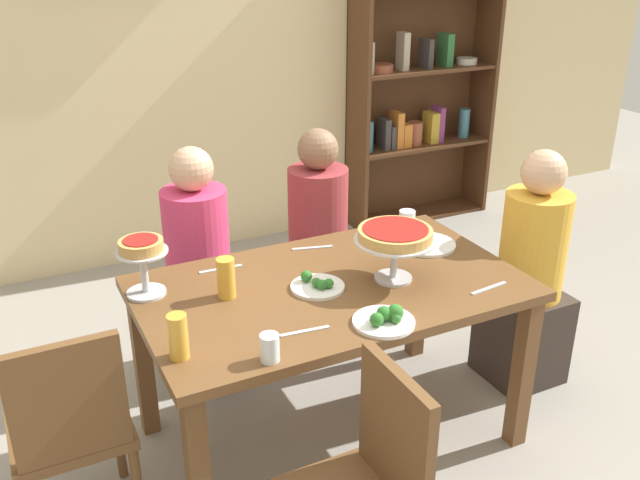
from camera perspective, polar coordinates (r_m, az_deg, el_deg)
name	(u,v)px	position (r m, az deg, el deg)	size (l,w,h in m)	color
ground_plane	(330,434)	(3.16, 0.84, -15.62)	(12.00, 12.00, 0.00)	gray
rear_partition	(168,39)	(4.54, -12.36, 15.73)	(8.00, 0.12, 2.80)	beige
dining_table	(331,305)	(2.79, 0.92, -5.37)	(1.50, 0.89, 0.74)	brown
bookshelf	(421,60)	(5.13, 8.27, 14.37)	(1.10, 0.30, 2.21)	#4C2D19
diner_far_right	(318,254)	(3.58, -0.16, -1.16)	(0.34, 0.34, 1.15)	#382D28
diner_head_east	(528,286)	(3.40, 16.66, -3.62)	(0.34, 0.34, 1.15)	#382D28
diner_far_left	(200,282)	(3.35, -9.79, -3.37)	(0.34, 0.34, 1.15)	#382D28
chair_head_west	(71,426)	(2.57, -19.73, -14.16)	(0.40, 0.40, 0.87)	brown
deep_dish_pizza_stand	(395,238)	(2.72, 6.16, 0.17)	(0.32, 0.32, 0.22)	silver
personal_pizza_stand	(142,255)	(2.68, -14.34, -1.19)	(0.20, 0.20, 0.23)	silver
salad_plate_near_diner	(317,285)	(2.70, -0.23, -3.71)	(0.21, 0.21, 0.06)	white
salad_plate_far_diner	(426,244)	(3.10, 8.69, -0.29)	(0.26, 0.26, 0.06)	white
salad_plate_spare	(385,319)	(2.48, 5.37, -6.44)	(0.22, 0.22, 0.07)	white
beer_glass_amber_tall	(178,337)	(2.30, -11.53, -7.75)	(0.07, 0.07, 0.16)	gold
beer_glass_amber_short	(226,278)	(2.64, -7.69, -3.10)	(0.07, 0.07, 0.16)	gold
water_glass_clear_near	(270,348)	(2.27, -4.14, -8.78)	(0.06, 0.06, 0.09)	white
water_glass_clear_far	(407,220)	(3.24, 7.13, 1.61)	(0.07, 0.07, 0.09)	white
cutlery_fork_near	(221,269)	(2.89, -8.12, -2.36)	(0.18, 0.02, 0.01)	silver
cutlery_knife_near	(374,240)	(3.13, 4.43, 0.00)	(0.18, 0.02, 0.01)	silver
cutlery_fork_far	(489,288)	(2.79, 13.64, -3.85)	(0.18, 0.02, 0.01)	silver
cutlery_knife_far	(312,248)	(3.04, -0.64, -0.64)	(0.18, 0.02, 0.01)	silver
cutlery_spare_fork	(305,331)	(2.43, -1.25, -7.47)	(0.18, 0.02, 0.01)	silver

